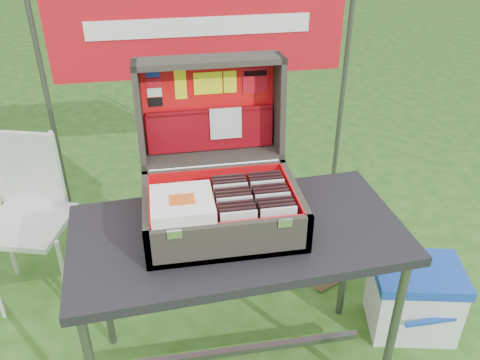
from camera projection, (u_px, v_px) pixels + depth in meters
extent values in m
plane|color=#2B5814|center=(234.00, 354.00, 2.46)|extent=(80.00, 80.00, 0.00)
cube|color=#27272C|center=(238.00, 234.00, 1.98)|extent=(1.33, 0.72, 0.04)
cylinder|color=#59595B|center=(392.00, 338.00, 2.06)|extent=(0.04, 0.04, 0.77)
cylinder|color=#59595B|center=(103.00, 283.00, 2.33)|extent=(0.04, 0.04, 0.77)
cylinder|color=#59595B|center=(347.00, 256.00, 2.50)|extent=(0.04, 0.04, 0.77)
cube|color=#59595B|center=(238.00, 351.00, 2.33)|extent=(1.14, 0.03, 0.03)
cube|color=#423E33|center=(223.00, 225.00, 1.98)|extent=(0.59, 0.42, 0.02)
cube|color=#423E33|center=(230.00, 243.00, 1.78)|extent=(0.59, 0.02, 0.16)
cube|color=#423E33|center=(216.00, 184.00, 2.12)|extent=(0.59, 0.02, 0.16)
cube|color=#423E33|center=(147.00, 218.00, 1.91)|extent=(0.02, 0.42, 0.16)
cube|color=#423E33|center=(294.00, 203.00, 1.99)|extent=(0.02, 0.42, 0.16)
cube|color=red|center=(223.00, 222.00, 1.98)|extent=(0.55, 0.38, 0.01)
cube|color=silver|center=(174.00, 234.00, 1.71)|extent=(0.05, 0.01, 0.03)
cube|color=silver|center=(285.00, 223.00, 1.76)|extent=(0.05, 0.01, 0.03)
cylinder|color=silver|center=(215.00, 166.00, 2.09)|extent=(0.54, 0.02, 0.02)
cube|color=#423E33|center=(208.00, 105.00, 2.12)|extent=(0.59, 0.06, 0.43)
cube|color=#423E33|center=(208.00, 61.00, 1.97)|extent=(0.59, 0.16, 0.04)
cube|color=#423E33|center=(212.00, 155.00, 2.15)|extent=(0.59, 0.16, 0.04)
cube|color=#423E33|center=(139.00, 115.00, 2.02)|extent=(0.02, 0.19, 0.44)
cube|color=#423E33|center=(279.00, 106.00, 2.10)|extent=(0.02, 0.19, 0.44)
cube|color=red|center=(209.00, 106.00, 2.11)|extent=(0.54, 0.04, 0.37)
cube|color=red|center=(230.00, 237.00, 1.79)|extent=(0.55, 0.01, 0.14)
cube|color=red|center=(216.00, 183.00, 2.10)|extent=(0.55, 0.01, 0.14)
cube|color=red|center=(151.00, 215.00, 1.90)|extent=(0.01, 0.38, 0.14)
cube|color=red|center=(291.00, 201.00, 1.98)|extent=(0.01, 0.38, 0.14)
cube|color=maroon|center=(210.00, 130.00, 2.14)|extent=(0.53, 0.05, 0.17)
cube|color=maroon|center=(210.00, 111.00, 2.09)|extent=(0.52, 0.02, 0.02)
cube|color=silver|center=(226.00, 123.00, 2.11)|extent=(0.13, 0.02, 0.13)
cube|color=#1933B2|center=(153.00, 73.00, 2.00)|extent=(0.06, 0.01, 0.04)
cube|color=red|center=(154.00, 83.00, 2.02)|extent=(0.06, 0.01, 0.04)
cube|color=white|center=(154.00, 93.00, 2.04)|extent=(0.06, 0.01, 0.04)
cube|color=black|center=(155.00, 102.00, 2.06)|extent=(0.06, 0.01, 0.04)
cube|color=#DCE815|center=(181.00, 85.00, 2.04)|extent=(0.05, 0.01, 0.12)
cube|color=#DCE815|center=(208.00, 83.00, 2.06)|extent=(0.12, 0.01, 0.09)
cube|color=#DCE815|center=(230.00, 82.00, 2.07)|extent=(0.05, 0.01, 0.09)
cube|color=red|center=(255.00, 80.00, 2.09)|extent=(0.11, 0.01, 0.11)
cube|color=black|center=(255.00, 73.00, 2.07)|extent=(0.10, 0.00, 0.02)
cube|color=silver|center=(239.00, 230.00, 1.80)|extent=(0.13, 0.01, 0.15)
cube|color=black|center=(238.00, 226.00, 1.82)|extent=(0.13, 0.01, 0.15)
cube|color=black|center=(237.00, 222.00, 1.84)|extent=(0.13, 0.01, 0.15)
cube|color=black|center=(236.00, 218.00, 1.86)|extent=(0.13, 0.01, 0.15)
cube|color=silver|center=(235.00, 215.00, 1.88)|extent=(0.13, 0.01, 0.15)
cube|color=black|center=(234.00, 211.00, 1.90)|extent=(0.13, 0.01, 0.15)
cube|color=black|center=(233.00, 208.00, 1.92)|extent=(0.13, 0.01, 0.15)
cube|color=black|center=(232.00, 204.00, 1.94)|extent=(0.13, 0.01, 0.15)
cube|color=silver|center=(231.00, 201.00, 1.96)|extent=(0.13, 0.01, 0.15)
cube|color=black|center=(230.00, 198.00, 1.98)|extent=(0.13, 0.01, 0.15)
cube|color=black|center=(229.00, 194.00, 2.00)|extent=(0.13, 0.01, 0.15)
cube|color=black|center=(228.00, 191.00, 2.02)|extent=(0.13, 0.01, 0.15)
cube|color=silver|center=(278.00, 225.00, 1.82)|extent=(0.13, 0.01, 0.15)
cube|color=black|center=(277.00, 222.00, 1.84)|extent=(0.13, 0.01, 0.15)
cube|color=black|center=(275.00, 218.00, 1.86)|extent=(0.13, 0.01, 0.15)
cube|color=black|center=(274.00, 214.00, 1.88)|extent=(0.13, 0.01, 0.15)
cube|color=silver|center=(272.00, 211.00, 1.90)|extent=(0.13, 0.01, 0.15)
cube|color=black|center=(271.00, 207.00, 1.92)|extent=(0.13, 0.01, 0.15)
cube|color=black|center=(270.00, 204.00, 1.94)|extent=(0.13, 0.01, 0.15)
cube|color=black|center=(268.00, 201.00, 1.96)|extent=(0.13, 0.01, 0.15)
cube|color=silver|center=(267.00, 197.00, 1.98)|extent=(0.13, 0.01, 0.15)
cube|color=black|center=(266.00, 194.00, 2.00)|extent=(0.13, 0.01, 0.15)
cube|color=black|center=(265.00, 191.00, 2.02)|extent=(0.13, 0.01, 0.15)
cube|color=black|center=(263.00, 188.00, 2.04)|extent=(0.13, 0.01, 0.15)
cube|color=white|center=(182.00, 208.00, 1.82)|extent=(0.22, 0.22, 0.00)
cube|color=white|center=(182.00, 207.00, 1.81)|extent=(0.22, 0.22, 0.00)
cube|color=white|center=(182.00, 206.00, 1.81)|extent=(0.22, 0.22, 0.00)
cube|color=white|center=(182.00, 205.00, 1.81)|extent=(0.22, 0.22, 0.00)
cube|color=white|center=(182.00, 204.00, 1.81)|extent=(0.22, 0.22, 0.00)
cube|color=white|center=(182.00, 202.00, 1.80)|extent=(0.22, 0.22, 0.00)
cube|color=white|center=(182.00, 201.00, 1.80)|extent=(0.22, 0.22, 0.00)
cube|color=white|center=(182.00, 200.00, 1.80)|extent=(0.22, 0.22, 0.00)
cube|color=white|center=(182.00, 199.00, 1.80)|extent=(0.22, 0.22, 0.00)
cube|color=#D85919|center=(182.00, 199.00, 1.78)|extent=(0.09, 0.07, 0.00)
cube|color=white|center=(413.00, 302.00, 2.54)|extent=(0.46, 0.38, 0.32)
cube|color=#1644B8|center=(419.00, 273.00, 2.44)|extent=(0.48, 0.40, 0.05)
cube|color=#1644B8|center=(431.00, 322.00, 2.37)|extent=(0.25, 0.02, 0.02)
cube|color=silver|center=(26.00, 224.00, 2.60)|extent=(0.50, 0.50, 0.03)
cube|color=silver|center=(24.00, 169.00, 2.65)|extent=(0.39, 0.15, 0.42)
cylinder|color=silver|center=(64.00, 276.00, 2.60)|extent=(0.02, 0.02, 0.45)
cylinder|color=silver|center=(9.00, 242.00, 2.84)|extent=(0.02, 0.02, 0.45)
cylinder|color=silver|center=(72.00, 236.00, 2.89)|extent=(0.02, 0.02, 0.45)
cylinder|color=silver|center=(58.00, 168.00, 2.68)|extent=(0.02, 0.02, 0.42)
cube|color=#8A6242|center=(339.00, 251.00, 2.85)|extent=(0.36, 0.26, 0.36)
cylinder|color=#59595B|center=(51.00, 114.00, 2.82)|extent=(0.03, 0.03, 1.70)
cylinder|color=#59595B|center=(342.00, 95.00, 3.07)|extent=(0.03, 0.03, 1.70)
cube|color=red|center=(200.00, 26.00, 2.71)|extent=(1.60, 0.02, 0.55)
cube|color=white|center=(200.00, 27.00, 2.70)|extent=(1.20, 0.00, 0.10)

